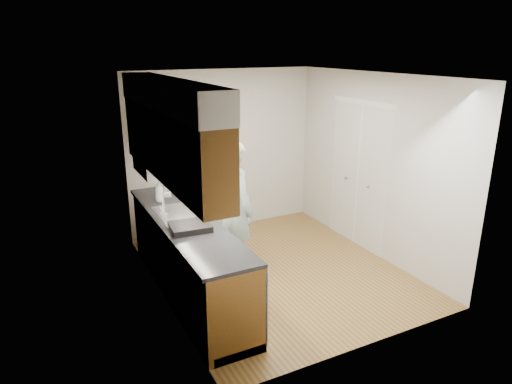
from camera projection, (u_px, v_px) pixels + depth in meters
floor at (277, 271)px, 5.99m from camera, size 3.50×3.50×0.00m
ceiling at (280, 75)px, 5.22m from camera, size 3.50×3.50×0.00m
wall_left at (159, 197)px, 4.96m from camera, size 0.02×3.50×2.50m
wall_right at (374, 166)px, 6.25m from camera, size 0.02×3.50×2.50m
wall_back at (223, 152)px, 7.09m from camera, size 3.00×0.02×2.50m
counter at (188, 255)px, 5.32m from camera, size 0.64×2.80×1.30m
upper_cabinets at (169, 132)px, 4.85m from camera, size 0.47×2.80×1.21m
closet_door at (358, 177)px, 6.57m from camera, size 0.02×1.22×2.05m
floor_mat at (236, 272)px, 5.94m from camera, size 0.69×0.88×0.01m
person at (234, 200)px, 5.63m from camera, size 0.59×0.77×1.99m
soap_bottle_a at (159, 191)px, 5.75m from camera, size 0.11×0.11×0.28m
soap_bottle_b at (167, 189)px, 5.95m from camera, size 0.11×0.12×0.21m
steel_can at (186, 196)px, 5.77m from camera, size 0.09×0.09×0.13m
dish_rack at (190, 227)px, 4.88m from camera, size 0.45×0.39×0.07m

